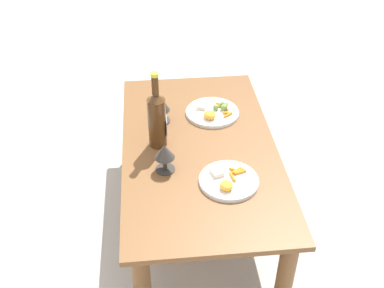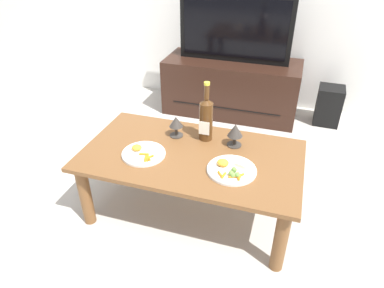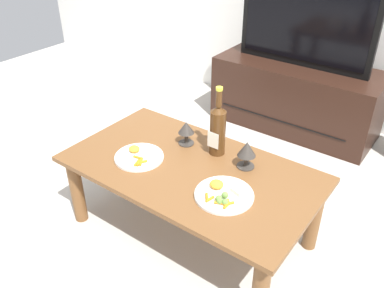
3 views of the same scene
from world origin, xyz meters
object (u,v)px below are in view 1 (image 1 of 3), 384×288
(dining_table, at_px, (199,158))
(goblet_right, at_px, (160,105))
(wine_bottle, at_px, (157,118))
(dinner_plate_left, at_px, (228,180))
(dinner_plate_right, at_px, (213,112))
(goblet_left, at_px, (165,153))

(dining_table, bearing_deg, goblet_right, 37.15)
(wine_bottle, distance_m, dinner_plate_left, 0.42)
(dinner_plate_right, bearing_deg, dinner_plate_left, 179.65)
(dinner_plate_left, relative_size, dinner_plate_right, 0.94)
(dining_table, height_order, dinner_plate_right, dinner_plate_right)
(goblet_left, bearing_deg, dining_table, -47.58)
(wine_bottle, relative_size, goblet_right, 2.61)
(wine_bottle, height_order, dinner_plate_left, wine_bottle)
(dining_table, relative_size, goblet_right, 8.85)
(goblet_left, height_order, goblet_right, goblet_right)
(dinner_plate_left, distance_m, dinner_plate_right, 0.50)
(wine_bottle, distance_m, goblet_left, 0.19)
(goblet_right, xyz_separation_m, dinner_plate_left, (-0.47, -0.25, -0.08))
(dinner_plate_left, bearing_deg, goblet_left, 67.36)
(wine_bottle, bearing_deg, dinner_plate_right, -51.73)
(dining_table, xyz_separation_m, goblet_left, (-0.15, 0.16, 0.16))
(goblet_left, bearing_deg, goblet_right, 0.00)
(dining_table, bearing_deg, dinner_plate_right, -20.46)
(wine_bottle, height_order, goblet_right, wine_bottle)
(dinner_plate_left, height_order, dinner_plate_right, dinner_plate_right)
(dining_table, xyz_separation_m, dinner_plate_left, (-0.25, -0.09, 0.08))
(wine_bottle, xyz_separation_m, dinner_plate_right, (0.22, -0.28, -0.13))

